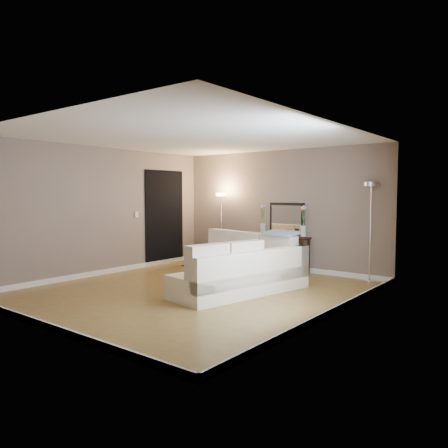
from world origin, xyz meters
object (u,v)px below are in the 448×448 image
Objects in this scene: sectional_sofa at (239,267)px; floor_lamp_lit at (221,214)px; console_table at (279,251)px; floor_lamp_unlit at (371,211)px.

floor_lamp_lit is at bearing 136.08° from sectional_sofa.
sectional_sofa is 2.35× the size of console_table.
floor_lamp_unlit is (3.49, 0.08, 0.14)m from floor_lamp_lit.
sectional_sofa is 2.52m from floor_lamp_lit.
console_table is 0.66× the size of floor_lamp_unlit.
sectional_sofa reaches higher than console_table.
floor_lamp_lit reaches higher than sectional_sofa.
console_table is at bearing 179.77° from floor_lamp_unlit.
floor_lamp_lit is 0.89× the size of floor_lamp_unlit.
console_table is at bearing 3.45° from floor_lamp_lit.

